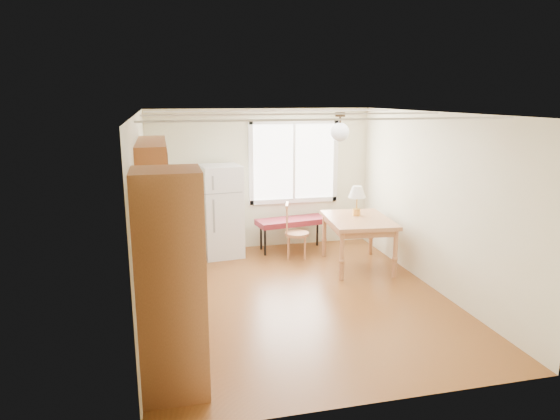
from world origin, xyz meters
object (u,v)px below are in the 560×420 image
object	(u,v)px
dining_table	(358,224)
chair	(292,227)
refrigerator	(221,211)
bench	(292,222)

from	to	relation	value
dining_table	chair	distance (m)	1.17
refrigerator	chair	bearing A→B (deg)	-25.72
bench	dining_table	distance (m)	1.37
refrigerator	bench	xyz separation A→B (m)	(1.25, -0.01, -0.27)
dining_table	chair	bearing A→B (deg)	147.94
bench	chair	size ratio (longest dim) A/B	1.42
refrigerator	bench	distance (m)	1.28
chair	dining_table	bearing A→B (deg)	-21.05
bench	refrigerator	bearing A→B (deg)	170.41
refrigerator	dining_table	world-z (taller)	refrigerator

